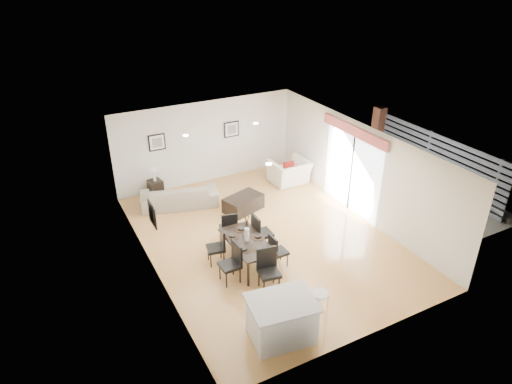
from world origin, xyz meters
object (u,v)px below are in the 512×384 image
dining_chair_wnear (233,260)px  dining_chair_wfar (219,244)px  armchair (289,172)px  dining_chair_foot (229,226)px  coffee_table (243,203)px  side_table (156,188)px  sofa (179,196)px  dining_chair_head (268,267)px  bar_stool (320,297)px  dining_chair_efar (260,231)px  dining_table (247,243)px  kitchen_island (282,319)px  dining_chair_enear (276,249)px

dining_chair_wnear → dining_chair_wfar: bearing=178.5°
armchair → dining_chair_foot: size_ratio=1.28×
coffee_table → side_table: (-2.01, 2.07, 0.04)m
sofa → coffee_table: size_ratio=2.01×
dining_chair_head → bar_stool: (0.38, -1.46, 0.09)m
dining_chair_foot → side_table: size_ratio=1.75×
dining_chair_efar → sofa: bearing=19.7°
dining_chair_wfar → coffee_table: bearing=151.2°
sofa → coffee_table: bearing=158.5°
dining_chair_wnear → side_table: (-0.36, 4.88, -0.28)m
dining_chair_wnear → coffee_table: 3.27m
dining_table → side_table: (-0.93, 4.48, -0.34)m
dining_chair_head → dining_chair_foot: bearing=100.4°
kitchen_island → dining_chair_enear: bearing=70.8°
dining_chair_enear → sofa: bearing=13.6°
sofa → bar_stool: (0.87, -6.00, 0.33)m
dining_chair_wfar → kitchen_island: dining_chair_wfar is taller
dining_chair_foot → side_table: bearing=-63.4°
dining_chair_head → side_table: 5.56m
dining_chair_head → bar_stool: bearing=-65.9°
armchair → dining_chair_wfar: size_ratio=1.30×
dining_chair_efar → coffee_table: size_ratio=0.89×
dining_chair_enear → kitchen_island: kitchen_island is taller
side_table → coffee_table: bearing=-45.8°
sofa → dining_table: size_ratio=1.39×
dining_chair_head → dining_chair_efar: bearing=78.1°
armchair → dining_chair_wnear: size_ratio=1.21×
dining_chair_wnear → side_table: dining_chair_wnear is taller
dining_chair_efar → dining_chair_foot: (-0.58, 0.60, -0.04)m
dining_chair_wnear → bar_stool: dining_chair_wnear is taller
dining_chair_wnear → side_table: 4.90m
dining_chair_wfar → dining_chair_foot: 0.83m
dining_chair_wnear → dining_chair_foot: bearing=156.8°
sofa → kitchen_island: (-0.01, -6.00, 0.12)m
dining_chair_wnear → kitchen_island: (0.07, -2.05, -0.10)m
dining_chair_foot → side_table: 3.60m
dining_chair_head → dining_chair_foot: (-0.03, 2.00, -0.04)m
kitchen_island → dining_chair_head: bearing=79.2°
dining_chair_wfar → dining_chair_efar: (1.13, 0.02, 0.04)m
dining_chair_enear → side_table: (-1.50, 4.88, -0.22)m
dining_chair_wfar → bar_stool: size_ratio=1.20×
armchair → coffee_table: bearing=21.7°
dining_chair_enear → bar_stool: 2.06m
coffee_table → dining_chair_wnear: bearing=-138.1°
dining_chair_wnear → side_table: size_ratio=1.85×
side_table → bar_stool: 7.07m
bar_stool → dining_chair_head: bearing=104.6°
dining_chair_foot → bar_stool: 3.49m
dining_chair_head → dining_chair_wnear: bearing=143.8°
dining_chair_enear → bar_stool: bearing=173.7°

